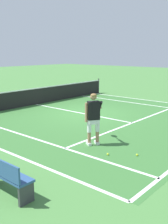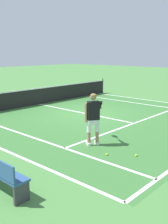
% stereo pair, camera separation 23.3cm
% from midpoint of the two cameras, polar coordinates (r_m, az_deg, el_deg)
% --- Properties ---
extents(ground_plane, '(80.00, 80.00, 0.00)m').
position_cam_midpoint_polar(ground_plane, '(13.32, 0.95, -0.35)').
color(ground_plane, '#477F3D').
extents(court_inner_surface, '(10.98, 10.00, 0.00)m').
position_cam_midpoint_polar(court_inner_surface, '(12.62, 4.88, -1.13)').
color(court_inner_surface, '#387033').
rests_on(court_inner_surface, ground).
extents(line_service, '(8.23, 0.10, 0.01)m').
position_cam_midpoint_polar(line_service, '(11.75, 11.10, -2.35)').
color(line_service, white).
rests_on(line_service, ground).
extents(line_centre_service, '(0.10, 6.40, 0.01)m').
position_cam_midpoint_polar(line_centre_service, '(13.61, -0.48, -0.05)').
color(line_centre_service, white).
rests_on(line_centre_service, ground).
extents(line_singles_left, '(0.10, 9.60, 0.01)m').
position_cam_midpoint_polar(line_singles_left, '(9.78, -9.98, -5.37)').
color(line_singles_left, white).
rests_on(line_singles_left, ground).
extents(line_singles_right, '(0.10, 9.60, 0.01)m').
position_cam_midpoint_polar(line_singles_right, '(16.02, 13.85, 1.51)').
color(line_singles_right, white).
rests_on(line_singles_right, ground).
extents(line_doubles_right, '(0.10, 9.60, 0.01)m').
position_cam_midpoint_polar(line_doubles_right, '(17.22, 16.04, 2.15)').
color(line_doubles_right, white).
rests_on(line_doubles_right, ground).
extents(tennis_net, '(11.96, 0.08, 1.07)m').
position_cam_midpoint_polar(tennis_net, '(15.82, -9.06, 3.41)').
color(tennis_net, '#333338').
rests_on(tennis_net, ground).
extents(tennis_player, '(1.06, 0.88, 1.71)m').
position_cam_midpoint_polar(tennis_player, '(8.68, 2.73, -0.74)').
color(tennis_player, white).
rests_on(tennis_player, ground).
extents(tennis_ball_near_feet, '(0.07, 0.07, 0.07)m').
position_cam_midpoint_polar(tennis_ball_near_feet, '(8.14, 11.82, -9.00)').
color(tennis_ball_near_feet, '#CCE02D').
rests_on(tennis_ball_near_feet, ground).
extents(tennis_ball_by_baseline, '(0.07, 0.07, 0.07)m').
position_cam_midpoint_polar(tennis_ball_by_baseline, '(8.08, 5.68, -8.95)').
color(tennis_ball_by_baseline, '#CCE02D').
rests_on(tennis_ball_by_baseline, ground).
extents(courtside_bench, '(0.40, 1.40, 0.85)m').
position_cam_midpoint_polar(courtside_bench, '(6.12, -16.07, -12.46)').
color(courtside_bench, '#2D5184').
rests_on(courtside_bench, ground).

